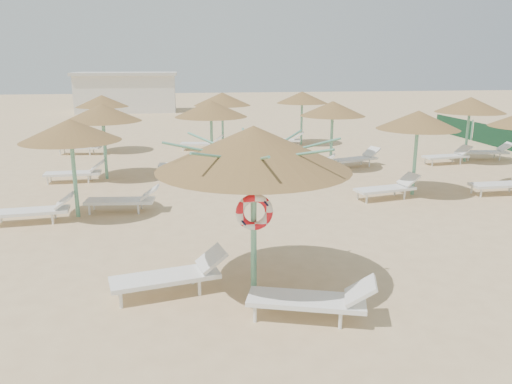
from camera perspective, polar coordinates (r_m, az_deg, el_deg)
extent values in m
plane|color=#D6B382|center=(9.83, 0.94, -10.19)|extent=(120.00, 120.00, 0.00)
cylinder|color=#65B091|center=(9.01, -0.27, -3.76)|extent=(0.11, 0.11, 2.57)
cone|color=brown|center=(8.66, -0.28, 5.07)|extent=(3.43, 3.43, 0.77)
cylinder|color=#65B091|center=(8.71, -0.28, 3.35)|extent=(0.20, 0.20, 0.12)
cylinder|color=#65B091|center=(8.81, 4.82, 4.90)|extent=(1.55, 0.04, 0.39)
cylinder|color=#65B091|center=(9.30, 2.65, 5.46)|extent=(1.13, 1.13, 0.39)
cylinder|color=#65B091|center=(9.44, -0.96, 5.61)|extent=(0.04, 1.55, 0.39)
cylinder|color=#65B091|center=(9.16, -4.25, 5.29)|extent=(1.13, 1.13, 0.39)
cylinder|color=#65B091|center=(8.60, -5.51, 4.64)|extent=(1.55, 0.04, 0.39)
cylinder|color=#65B091|center=(8.06, -3.66, 4.01)|extent=(1.13, 1.13, 0.39)
cylinder|color=#65B091|center=(7.90, 0.52, 3.82)|extent=(0.04, 1.55, 0.39)
cylinder|color=#65B091|center=(8.23, 4.13, 4.21)|extent=(1.13, 1.13, 0.39)
torus|color=red|center=(8.83, -0.18, -2.31)|extent=(0.67, 0.15, 0.67)
cylinder|color=white|center=(9.11, -15.18, -11.87)|extent=(0.06, 0.06, 0.29)
cylinder|color=white|center=(9.57, -15.51, -10.53)|extent=(0.06, 0.06, 0.29)
cylinder|color=white|center=(9.30, -6.48, -10.83)|extent=(0.06, 0.06, 0.29)
cylinder|color=white|center=(9.75, -7.24, -9.59)|extent=(0.06, 0.06, 0.29)
cube|color=white|center=(9.35, -10.33, -9.59)|extent=(2.05, 1.04, 0.08)
cube|color=white|center=(9.42, -5.11, -7.56)|extent=(0.62, 0.71, 0.38)
cylinder|color=white|center=(8.38, -0.12, -13.79)|extent=(0.06, 0.06, 0.29)
cylinder|color=white|center=(8.82, 0.40, -12.22)|extent=(0.06, 0.06, 0.29)
cylinder|color=white|center=(8.30, 9.61, -14.30)|extent=(0.06, 0.06, 0.29)
cylinder|color=white|center=(8.75, 9.58, -12.69)|extent=(0.06, 0.06, 0.29)
cube|color=white|center=(8.44, 5.76, -12.21)|extent=(2.04, 1.18, 0.08)
cube|color=white|center=(8.35, 11.86, -10.94)|extent=(0.65, 0.73, 0.37)
cylinder|color=#65B091|center=(14.30, -20.03, 1.75)|extent=(0.11, 0.11, 2.30)
cone|color=brown|center=(14.09, -20.47, 6.66)|extent=(2.62, 2.62, 0.59)
cylinder|color=#65B091|center=(14.12, -20.38, 5.70)|extent=(0.20, 0.20, 0.12)
cylinder|color=white|center=(14.84, -27.13, -2.59)|extent=(0.06, 0.06, 0.28)
cylinder|color=white|center=(14.10, -22.23, -2.89)|extent=(0.06, 0.06, 0.28)
cylinder|color=white|center=(14.58, -21.97, -2.31)|extent=(0.06, 0.06, 0.28)
cube|color=white|center=(14.39, -24.34, -2.02)|extent=(1.95, 0.80, 0.08)
cube|color=white|center=(14.19, -21.07, -0.90)|extent=(0.54, 0.64, 0.36)
cylinder|color=white|center=(14.61, -18.51, -1.95)|extent=(0.06, 0.06, 0.28)
cylinder|color=white|center=(15.07, -18.02, -1.41)|extent=(0.06, 0.06, 0.28)
cylinder|color=white|center=(14.30, -13.30, -1.93)|extent=(0.06, 0.06, 0.28)
cylinder|color=white|center=(14.77, -12.96, -1.38)|extent=(0.06, 0.06, 0.28)
cube|color=white|center=(14.60, -15.29, -0.98)|extent=(1.95, 0.80, 0.08)
cube|color=white|center=(14.37, -12.05, -0.03)|extent=(0.54, 0.64, 0.36)
cylinder|color=#65B091|center=(18.74, -16.90, 4.91)|extent=(0.11, 0.11, 2.30)
cone|color=brown|center=(18.58, -17.19, 8.68)|extent=(2.73, 2.73, 0.61)
cylinder|color=#65B091|center=(18.61, -17.13, 7.94)|extent=(0.20, 0.20, 0.12)
cylinder|color=white|center=(18.65, -22.71, 1.18)|extent=(0.06, 0.06, 0.28)
cylinder|color=white|center=(19.13, -22.41, 1.53)|extent=(0.06, 0.06, 0.28)
cylinder|color=white|center=(18.41, -18.60, 1.39)|extent=(0.06, 0.06, 0.28)
cylinder|color=white|center=(18.90, -18.41, 1.74)|extent=(0.06, 0.06, 0.28)
cube|color=white|center=(18.70, -20.22, 2.02)|extent=(1.92, 0.69, 0.08)
cube|color=white|center=(18.53, -17.69, 2.88)|extent=(0.51, 0.62, 0.36)
cylinder|color=#65B091|center=(24.36, -16.98, 7.04)|extent=(0.11, 0.11, 2.30)
cone|color=brown|center=(24.24, -17.20, 9.92)|extent=(2.37, 2.37, 0.53)
cylinder|color=#65B091|center=(24.26, -17.16, 9.38)|extent=(0.20, 0.20, 0.12)
cylinder|color=white|center=(24.36, -21.47, 4.25)|extent=(0.06, 0.06, 0.28)
cylinder|color=white|center=(24.82, -21.06, 4.46)|extent=(0.06, 0.06, 0.28)
cylinder|color=white|center=(23.89, -18.45, 4.33)|extent=(0.06, 0.06, 0.28)
cylinder|color=white|center=(24.36, -18.09, 4.54)|extent=(0.06, 0.06, 0.28)
cube|color=white|center=(24.28, -19.54, 4.82)|extent=(1.97, 0.90, 0.08)
cube|color=white|center=(23.97, -17.67, 5.44)|extent=(0.57, 0.67, 0.36)
cylinder|color=#65B091|center=(19.47, -5.09, 5.83)|extent=(0.11, 0.11, 2.30)
cone|color=brown|center=(19.32, -5.17, 9.48)|extent=(2.77, 2.77, 0.62)
cylinder|color=#65B091|center=(19.34, -5.15, 8.76)|extent=(0.20, 0.20, 0.12)
cylinder|color=white|center=(19.08, -10.68, 2.36)|extent=(0.06, 0.06, 0.28)
cylinder|color=white|center=(19.56, -10.50, 2.68)|extent=(0.06, 0.06, 0.28)
cylinder|color=white|center=(18.94, -6.63, 2.43)|extent=(0.06, 0.06, 0.28)
cylinder|color=white|center=(19.43, -6.54, 2.75)|extent=(0.06, 0.06, 0.28)
cube|color=white|center=(19.19, -8.24, 3.09)|extent=(1.95, 0.79, 0.08)
cube|color=white|center=(19.09, -5.72, 3.84)|extent=(0.54, 0.64, 0.36)
cylinder|color=white|center=(19.65, -4.06, 2.94)|extent=(0.06, 0.06, 0.28)
cylinder|color=white|center=(20.13, -4.31, 3.22)|extent=(0.06, 0.06, 0.28)
cylinder|color=white|center=(19.91, -0.23, 3.14)|extent=(0.06, 0.06, 0.28)
cylinder|color=white|center=(20.39, -0.56, 3.41)|extent=(0.06, 0.06, 0.28)
cube|color=white|center=(20.00, -1.93, 3.70)|extent=(1.95, 0.79, 0.08)
cube|color=white|center=(20.14, 0.44, 4.49)|extent=(0.54, 0.64, 0.36)
cylinder|color=#65B091|center=(24.42, -3.84, 7.66)|extent=(0.11, 0.11, 2.30)
cone|color=brown|center=(24.30, -3.89, 10.57)|extent=(2.73, 2.73, 0.61)
cylinder|color=#65B091|center=(24.32, -3.88, 10.00)|extent=(0.20, 0.20, 0.12)
cylinder|color=white|center=(23.99, -8.32, 4.97)|extent=(0.06, 0.06, 0.28)
cylinder|color=white|center=(24.48, -8.11, 5.17)|extent=(0.06, 0.06, 0.28)
cylinder|color=white|center=(23.79, -5.10, 4.99)|extent=(0.06, 0.06, 0.28)
cylinder|color=white|center=(24.28, -4.96, 5.19)|extent=(0.06, 0.06, 0.28)
cube|color=white|center=(24.08, -6.35, 5.51)|extent=(1.98, 0.95, 0.08)
cube|color=white|center=(23.94, -4.34, 6.08)|extent=(0.58, 0.68, 0.36)
cylinder|color=#65B091|center=(16.52, 17.70, 3.59)|extent=(0.11, 0.11, 2.30)
cone|color=brown|center=(16.34, 18.04, 7.85)|extent=(2.54, 2.54, 0.57)
cylinder|color=#65B091|center=(16.37, 17.98, 7.03)|extent=(0.20, 0.20, 0.12)
cylinder|color=white|center=(15.30, 12.53, -0.79)|extent=(0.06, 0.06, 0.28)
cylinder|color=white|center=(15.71, 11.56, -0.34)|extent=(0.06, 0.06, 0.28)
cylinder|color=white|center=(16.05, 16.60, -0.34)|extent=(0.06, 0.06, 0.28)
cylinder|color=white|center=(16.44, 15.58, 0.09)|extent=(0.06, 0.06, 0.28)
cube|color=white|center=(15.89, 14.52, 0.33)|extent=(1.99, 0.99, 0.08)
cube|color=white|center=(16.32, 17.04, 1.40)|extent=(0.60, 0.69, 0.36)
cylinder|color=#65B091|center=(19.73, 8.62, 5.84)|extent=(0.11, 0.11, 2.30)
cone|color=brown|center=(19.58, 8.76, 9.41)|extent=(2.51, 2.51, 0.56)
cylinder|color=#65B091|center=(19.61, 8.73, 8.73)|extent=(0.20, 0.20, 0.12)
cylinder|color=white|center=(19.10, 3.24, 2.61)|extent=(0.06, 0.06, 0.28)
cylinder|color=white|center=(19.58, 3.45, 2.91)|extent=(0.06, 0.06, 0.28)
cylinder|color=white|center=(18.96, 7.28, 2.42)|extent=(0.06, 0.06, 0.28)
cylinder|color=white|center=(19.44, 7.40, 2.73)|extent=(0.06, 0.06, 0.28)
cube|color=white|center=(19.21, 5.72, 3.18)|extent=(2.00, 1.23, 0.08)
cube|color=white|center=(19.10, 8.28, 3.76)|extent=(0.66, 0.73, 0.36)
cylinder|color=white|center=(19.85, 9.88, 2.88)|extent=(0.06, 0.06, 0.28)
cylinder|color=white|center=(20.23, 9.01, 3.14)|extent=(0.06, 0.06, 0.28)
cylinder|color=white|center=(20.69, 12.83, 3.21)|extent=(0.06, 0.06, 0.28)
cylinder|color=white|center=(21.07, 11.95, 3.46)|extent=(0.06, 0.06, 0.28)
cube|color=white|center=(20.50, 11.24, 3.70)|extent=(2.00, 1.23, 0.08)
cube|color=white|center=(21.00, 13.07, 4.52)|extent=(0.66, 0.73, 0.36)
cylinder|color=#65B091|center=(25.67, 5.23, 7.98)|extent=(0.11, 0.11, 2.30)
cone|color=brown|center=(25.56, 5.29, 10.73)|extent=(2.57, 2.57, 0.58)
cylinder|color=#65B091|center=(25.58, 5.28, 10.20)|extent=(0.20, 0.20, 0.12)
cylinder|color=white|center=(25.04, 1.05, 5.53)|extent=(0.06, 0.06, 0.28)
cylinder|color=white|center=(25.53, 1.21, 5.71)|extent=(0.06, 0.06, 0.28)
cylinder|color=white|center=(24.89, 4.15, 5.44)|extent=(0.06, 0.06, 0.28)
cylinder|color=white|center=(25.39, 4.24, 5.62)|extent=(0.06, 0.06, 0.28)
cube|color=white|center=(25.16, 2.95, 5.97)|extent=(2.00, 1.16, 0.08)
cube|color=white|center=(25.05, 4.90, 6.46)|extent=(0.64, 0.72, 0.36)
cylinder|color=white|center=(17.13, 24.32, -0.12)|extent=(0.06, 0.06, 0.28)
cylinder|color=white|center=(17.53, 23.43, 0.30)|extent=(0.06, 0.06, 0.28)
cylinder|color=white|center=(18.29, 26.99, 0.46)|extent=(0.06, 0.06, 0.28)
cube|color=white|center=(17.74, 26.10, 0.76)|extent=(1.91, 0.66, 0.08)
cylinder|color=#65B091|center=(22.90, 22.98, 6.06)|extent=(0.11, 0.11, 2.30)
cone|color=brown|center=(22.77, 23.30, 9.15)|extent=(2.82, 2.82, 0.63)
cylinder|color=#65B091|center=(22.79, 23.23, 8.54)|extent=(0.20, 0.20, 0.12)
cylinder|color=white|center=(21.49, 19.50, 3.15)|extent=(0.06, 0.06, 0.28)
cylinder|color=white|center=(21.89, 18.74, 3.41)|extent=(0.06, 0.06, 0.28)
cylinder|color=white|center=(22.30, 22.32, 3.28)|extent=(0.06, 0.06, 0.28)
cylinder|color=white|center=(22.69, 21.55, 3.54)|extent=(0.06, 0.06, 0.28)
cube|color=white|center=(22.13, 20.85, 3.82)|extent=(1.97, 0.88, 0.08)
cube|color=white|center=(22.61, 22.63, 4.48)|extent=(0.56, 0.66, 0.36)
cylinder|color=white|center=(23.33, 23.10, 3.67)|extent=(0.06, 0.06, 0.28)
cylinder|color=white|center=(23.78, 22.64, 3.90)|extent=(0.06, 0.06, 0.28)
cylinder|color=white|center=(23.90, 26.08, 3.58)|extent=(0.06, 0.06, 0.28)
cylinder|color=white|center=(24.34, 25.58, 3.82)|extent=(0.06, 0.06, 0.28)
cube|color=white|center=(23.85, 24.68, 4.16)|extent=(1.97, 0.88, 0.08)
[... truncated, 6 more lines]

